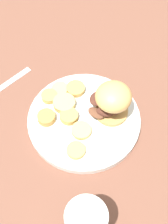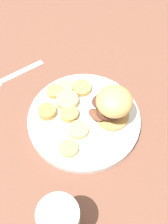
{
  "view_description": "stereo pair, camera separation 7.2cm",
  "coord_description": "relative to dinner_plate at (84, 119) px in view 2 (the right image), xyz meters",
  "views": [
    {
      "loc": [
        -0.23,
        0.31,
        0.65
      ],
      "look_at": [
        0.0,
        0.0,
        0.04
      ],
      "focal_mm": 50.0,
      "sensor_mm": 36.0,
      "label": 1
    },
    {
      "loc": [
        -0.28,
        0.26,
        0.65
      ],
      "look_at": [
        0.0,
        0.0,
        0.04
      ],
      "focal_mm": 50.0,
      "sensor_mm": 36.0,
      "label": 2
    }
  ],
  "objects": [
    {
      "name": "potato_round_3",
      "position": [
        -0.04,
        0.08,
        0.01
      ],
      "size": [
        0.04,
        0.04,
        0.01
      ],
      "primitive_type": "cylinder",
      "color": "tan",
      "rests_on": "dinner_plate"
    },
    {
      "name": "potato_round_2",
      "position": [
        -0.02,
        0.03,
        0.01
      ],
      "size": [
        0.05,
        0.05,
        0.01
      ],
      "primitive_type": "cylinder",
      "color": "#DBB766",
      "rests_on": "dinner_plate"
    },
    {
      "name": "ground_plane",
      "position": [
        0.0,
        0.0,
        -0.01
      ],
      "size": [
        4.0,
        4.0,
        0.0
      ],
      "primitive_type": "plane",
      "color": "brown"
    },
    {
      "name": "potato_round_4",
      "position": [
        0.06,
        -0.0,
        0.02
      ],
      "size": [
        0.05,
        0.05,
        0.02
      ],
      "primitive_type": "cylinder",
      "color": "#DBB766",
      "rests_on": "dinner_plate"
    },
    {
      "name": "dinner_plate",
      "position": [
        0.0,
        0.0,
        0.0
      ],
      "size": [
        0.27,
        0.27,
        0.02
      ],
      "color": "silver",
      "rests_on": "ground_plane"
    },
    {
      "name": "potato_round_5",
      "position": [
        0.03,
        0.02,
        0.02
      ],
      "size": [
        0.04,
        0.04,
        0.02
      ],
      "primitive_type": "cylinder",
      "color": "tan",
      "rests_on": "dinner_plate"
    },
    {
      "name": "potato_round_1",
      "position": [
        0.1,
        0.01,
        0.01
      ],
      "size": [
        0.04,
        0.04,
        0.01
      ],
      "primitive_type": "cylinder",
      "color": "tan",
      "rests_on": "dinner_plate"
    },
    {
      "name": "fork",
      "position": [
        0.23,
        0.05,
        -0.01
      ],
      "size": [
        0.05,
        0.18,
        0.0
      ],
      "color": "silver",
      "rests_on": "ground_plane"
    },
    {
      "name": "potato_round_0",
      "position": [
        0.07,
        -0.05,
        0.01
      ],
      "size": [
        0.05,
        0.05,
        0.01
      ],
      "primitive_type": "cylinder",
      "color": "tan",
      "rests_on": "dinner_plate"
    },
    {
      "name": "drinking_glass",
      "position": [
        -0.16,
        0.2,
        0.05
      ],
      "size": [
        0.07,
        0.07,
        0.13
      ],
      "color": "silver",
      "rests_on": "ground_plane"
    },
    {
      "name": "sandwich",
      "position": [
        -0.04,
        -0.05,
        0.06
      ],
      "size": [
        0.1,
        0.09,
        0.09
      ],
      "color": "tan",
      "rests_on": "dinner_plate"
    },
    {
      "name": "potato_round_7",
      "position": [
        0.1,
        -0.03,
        0.01
      ],
      "size": [
        0.04,
        0.04,
        0.01
      ],
      "primitive_type": "cylinder",
      "color": "#DBB766",
      "rests_on": "dinner_plate"
    },
    {
      "name": "potato_round_6",
      "position": [
        0.07,
        0.06,
        0.02
      ],
      "size": [
        0.04,
        0.04,
        0.02
      ],
      "primitive_type": "cylinder",
      "color": "#BC8942",
      "rests_on": "dinner_plate"
    }
  ]
}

